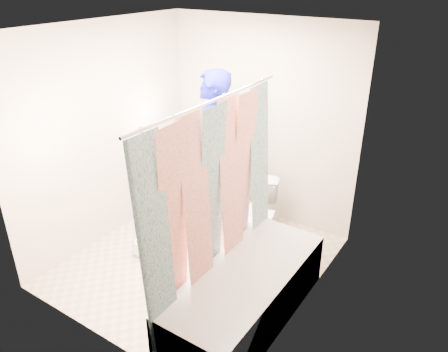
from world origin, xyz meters
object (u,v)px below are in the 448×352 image
Objects in this scene: plumber at (212,154)px; cleaning_caddy at (151,249)px; toilet at (257,213)px; bathtub at (246,294)px.

plumber reaches higher than cleaning_caddy.
plumber is (-0.58, -0.07, 0.62)m from toilet.
cleaning_caddy is at bearing -146.44° from toilet.
plumber reaches higher than bathtub.
plumber is at bearing 76.86° from cleaning_caddy.
bathtub is at bearing -81.34° from toilet.
bathtub is at bearing -9.67° from cleaning_caddy.
toilet is at bearing 115.25° from bathtub.
toilet is at bearing 50.28° from cleaning_caddy.
plumber is 6.29× the size of cleaning_caddy.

